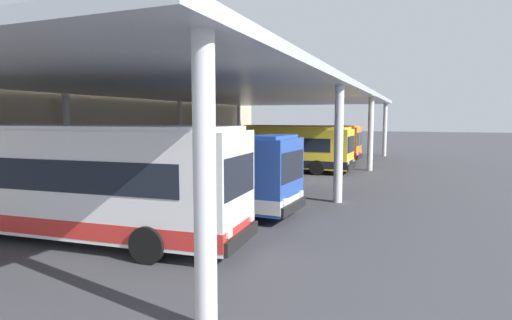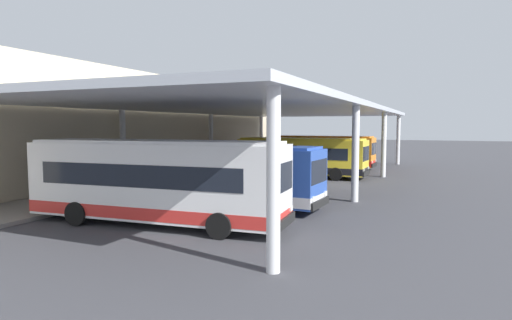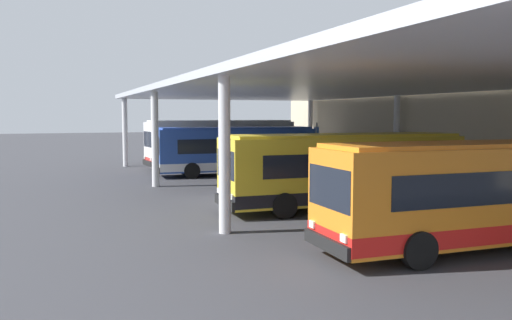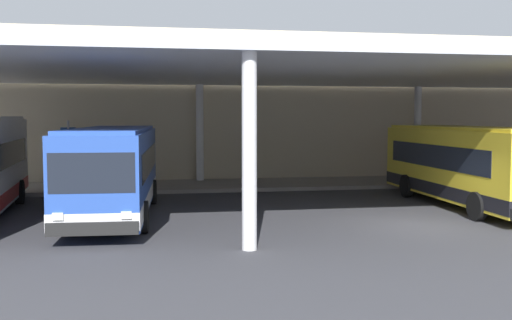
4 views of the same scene
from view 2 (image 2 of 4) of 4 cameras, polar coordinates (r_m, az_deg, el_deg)
The scene contains 10 objects.
ground_plane at distance 30.65m, azimuth 10.53°, elevation -3.29°, with size 200.00×200.00×0.00m, color #3D3D42.
platform_kerb at distance 35.16m, azimuth -8.47°, elevation -2.10°, with size 42.00×4.50×0.18m, color gray.
station_building_facade at distance 36.75m, azimuth -12.86°, elevation 4.46°, with size 48.00×1.60×8.29m, color #C1B293.
canopy_shelter at distance 32.06m, azimuth 0.99°, elevation 6.65°, with size 40.00×17.00×5.55m.
bus_nearest_bay at distance 18.38m, azimuth -13.29°, elevation -2.81°, with size 3.32×11.48×3.57m.
bus_second_bay at distance 22.27m, azimuth -4.39°, elevation -1.89°, with size 3.08×10.64×3.17m.
bus_middle_bay at distance 34.83m, azimuth 6.04°, elevation 0.45°, with size 2.95×10.60×3.17m.
bus_far_bay at distance 41.95m, azimuth 8.44°, elevation 1.13°, with size 2.96×10.61×3.17m.
bench_waiting at distance 40.68m, azimuth -3.77°, elevation -0.34°, with size 1.80×0.45×0.92m.
banner_sign at distance 24.70m, azimuth -22.50°, elevation -0.83°, with size 0.70×0.12×3.20m.
Camera 2 is at (-29.59, -6.80, 4.18)m, focal length 29.94 mm.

